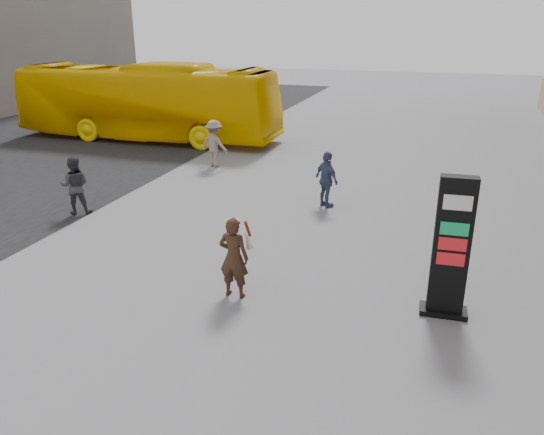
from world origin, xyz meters
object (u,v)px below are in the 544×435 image
(pedestrian_b, at_px, (214,144))
(bus, at_px, (147,102))
(pedestrian_a, at_px, (75,185))
(pedestrian_c, at_px, (327,180))
(woman, at_px, (234,256))
(info_pylon, at_px, (451,248))

(pedestrian_b, bearing_deg, bus, -20.35)
(bus, distance_m, pedestrian_a, 9.80)
(pedestrian_a, bearing_deg, bus, -97.18)
(pedestrian_a, height_order, pedestrian_b, pedestrian_b)
(pedestrian_c, bearing_deg, woman, 125.46)
(pedestrian_b, xyz_separation_m, pedestrian_c, (4.82, -3.08, -0.04))
(woman, xyz_separation_m, pedestrian_b, (-4.29, 8.77, 0.02))
(pedestrian_a, bearing_deg, pedestrian_c, 176.50)
(woman, bearing_deg, bus, -51.67)
(bus, bearing_deg, pedestrian_a, -161.95)
(bus, bearing_deg, pedestrian_b, -127.09)
(woman, height_order, pedestrian_c, woman)
(pedestrian_a, bearing_deg, woman, 126.86)
(woman, bearing_deg, pedestrian_c, -93.45)
(info_pylon, height_order, pedestrian_b, info_pylon)
(pedestrian_a, xyz_separation_m, pedestrian_b, (1.61, 5.74, 0.05))
(woman, height_order, pedestrian_a, woman)
(woman, distance_m, bus, 15.26)
(bus, relative_size, pedestrian_a, 7.38)
(pedestrian_c, bearing_deg, bus, 6.35)
(pedestrian_a, distance_m, pedestrian_b, 5.97)
(bus, relative_size, pedestrian_c, 7.34)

